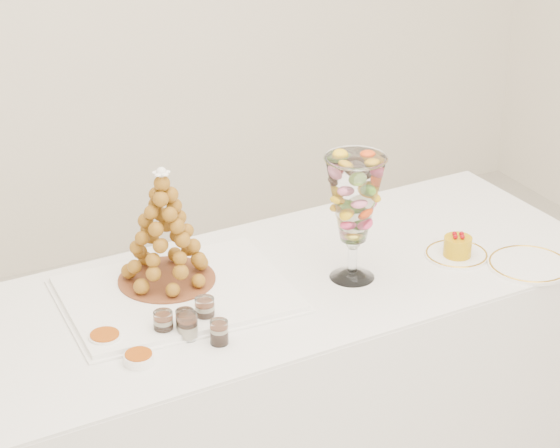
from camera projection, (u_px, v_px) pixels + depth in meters
buffet_table at (286, 385)px, 3.37m from camera, size 1.99×0.87×0.75m
lace_tray at (177, 294)px, 3.10m from camera, size 0.64×0.49×0.02m
macaron_vase at (354, 201)px, 3.11m from camera, size 0.17×0.17×0.38m
cake_plate at (456, 255)px, 3.34m from camera, size 0.19×0.19×0.01m
spare_plate at (529, 265)px, 3.28m from camera, size 0.25×0.25×0.01m
verrine_a at (163, 324)px, 2.91m from camera, size 0.06×0.06×0.07m
verrine_b at (185, 322)px, 2.92m from camera, size 0.06×0.06×0.07m
verrine_c at (205, 310)px, 2.97m from camera, size 0.06×0.06×0.07m
verrine_d at (188, 326)px, 2.90m from camera, size 0.06×0.06×0.07m
verrine_e at (219, 332)px, 2.87m from camera, size 0.05×0.05×0.07m
ramekin_back at (105, 339)px, 2.88m from camera, size 0.09×0.09×0.03m
ramekin_front at (139, 359)px, 2.80m from camera, size 0.08×0.08×0.02m
croquembouche at (164, 227)px, 3.08m from camera, size 0.28×0.28×0.35m
mousse_cake at (458, 246)px, 3.31m from camera, size 0.09×0.09×0.08m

